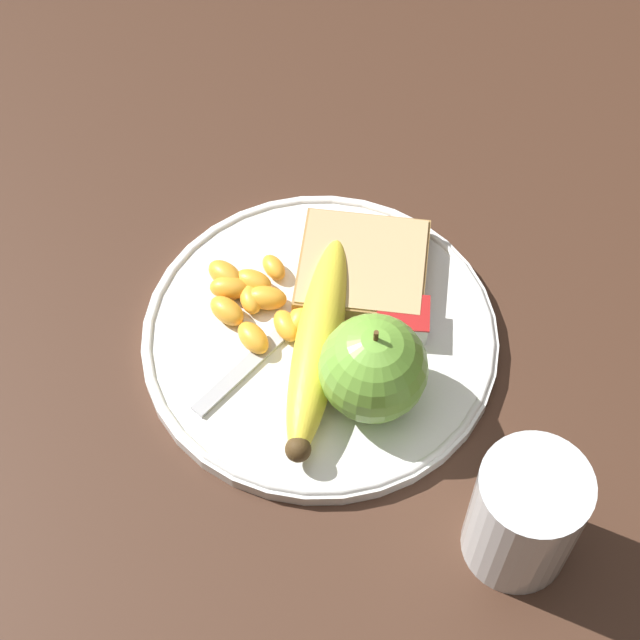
% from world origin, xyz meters
% --- Properties ---
extents(ground_plane, '(3.00, 3.00, 0.00)m').
position_xyz_m(ground_plane, '(0.00, 0.00, 0.00)').
color(ground_plane, '#42281C').
extents(plate, '(0.28, 0.28, 0.01)m').
position_xyz_m(plate, '(0.00, 0.00, 0.01)').
color(plate, white).
rests_on(plate, ground_plane).
extents(juice_glass, '(0.08, 0.08, 0.10)m').
position_xyz_m(juice_glass, '(-0.15, 0.16, 0.05)').
color(juice_glass, silver).
rests_on(juice_glass, ground_plane).
extents(apple, '(0.08, 0.08, 0.09)m').
position_xyz_m(apple, '(-0.04, 0.05, 0.05)').
color(apple, '#72B23D').
rests_on(apple, plate).
extents(banana, '(0.05, 0.20, 0.04)m').
position_xyz_m(banana, '(-0.00, 0.02, 0.03)').
color(banana, yellow).
rests_on(banana, plate).
extents(bread_slice, '(0.11, 0.10, 0.02)m').
position_xyz_m(bread_slice, '(-0.03, -0.06, 0.02)').
color(bread_slice, olive).
rests_on(bread_slice, plate).
extents(fork, '(0.13, 0.16, 0.00)m').
position_xyz_m(fork, '(0.02, -0.01, 0.01)').
color(fork, '#B2B2B7').
rests_on(fork, plate).
extents(jam_packet, '(0.04, 0.03, 0.02)m').
position_xyz_m(jam_packet, '(-0.06, -0.01, 0.02)').
color(jam_packet, silver).
rests_on(jam_packet, plate).
extents(orange_segment_0, '(0.03, 0.03, 0.02)m').
position_xyz_m(orange_segment_0, '(0.03, 0.00, 0.02)').
color(orange_segment_0, '#F9A32D').
rests_on(orange_segment_0, plate).
extents(orange_segment_1, '(0.03, 0.02, 0.02)m').
position_xyz_m(orange_segment_1, '(0.08, -0.03, 0.02)').
color(orange_segment_1, '#F9A32D').
rests_on(orange_segment_1, plate).
extents(orange_segment_2, '(0.04, 0.04, 0.02)m').
position_xyz_m(orange_segment_2, '(0.08, -0.04, 0.02)').
color(orange_segment_2, '#F9A32D').
rests_on(orange_segment_2, plate).
extents(orange_segment_3, '(0.04, 0.04, 0.02)m').
position_xyz_m(orange_segment_3, '(0.08, -0.01, 0.02)').
color(orange_segment_3, '#F9A32D').
rests_on(orange_segment_3, plate).
extents(orange_segment_4, '(0.03, 0.02, 0.02)m').
position_xyz_m(orange_segment_4, '(0.04, -0.02, 0.02)').
color(orange_segment_4, '#F9A32D').
rests_on(orange_segment_4, plate).
extents(orange_segment_5, '(0.03, 0.03, 0.01)m').
position_xyz_m(orange_segment_5, '(0.04, -0.06, 0.02)').
color(orange_segment_5, '#F9A32D').
rests_on(orange_segment_5, plate).
extents(orange_segment_6, '(0.03, 0.04, 0.02)m').
position_xyz_m(orange_segment_6, '(0.01, -0.01, 0.02)').
color(orange_segment_6, '#F9A32D').
rests_on(orange_segment_6, plate).
extents(orange_segment_7, '(0.04, 0.04, 0.02)m').
position_xyz_m(orange_segment_7, '(0.05, 0.01, 0.02)').
color(orange_segment_7, '#F9A32D').
rests_on(orange_segment_7, plate).
extents(orange_segment_8, '(0.02, 0.03, 0.02)m').
position_xyz_m(orange_segment_8, '(0.06, -0.02, 0.02)').
color(orange_segment_8, '#F9A32D').
rests_on(orange_segment_8, plate).
extents(orange_segment_9, '(0.04, 0.03, 0.02)m').
position_xyz_m(orange_segment_9, '(0.06, -0.04, 0.02)').
color(orange_segment_9, '#F9A32D').
rests_on(orange_segment_9, plate).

